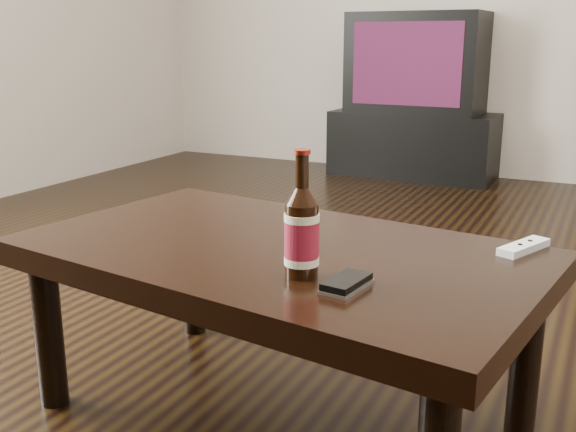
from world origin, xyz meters
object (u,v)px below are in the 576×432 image
at_px(tv_stand, 415,144).
at_px(remote, 524,247).
at_px(coffee_table, 277,269).
at_px(phone, 346,284).
at_px(tv, 419,63).
at_px(beer_bottle, 302,233).

bearing_deg(tv_stand, remote, -68.20).
distance_m(coffee_table, phone, 0.31).
bearing_deg(remote, tv, 132.55).
bearing_deg(tv_stand, coffee_table, -78.25).
height_order(tv_stand, remote, remote).
bearing_deg(tv, beer_bottle, -76.41).
distance_m(coffee_table, beer_bottle, 0.26).
xyz_separation_m(tv_stand, beer_bottle, (0.67, -3.28, 0.32)).
bearing_deg(tv_stand, phone, -74.76).
relative_size(coffee_table, phone, 10.32).
height_order(tv_stand, beer_bottle, beer_bottle).
height_order(beer_bottle, phone, beer_bottle).
height_order(tv, beer_bottle, tv).
bearing_deg(coffee_table, beer_bottle, -49.78).
xyz_separation_m(tv, beer_bottle, (0.67, -3.28, -0.22)).
xyz_separation_m(tv, phone, (0.78, -3.31, -0.30)).
bearing_deg(beer_bottle, remote, 44.21).
relative_size(phone, remote, 0.77).
bearing_deg(phone, remote, 62.64).
xyz_separation_m(tv_stand, phone, (0.78, -3.31, 0.24)).
bearing_deg(coffee_table, remote, 21.75).
distance_m(phone, remote, 0.48).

